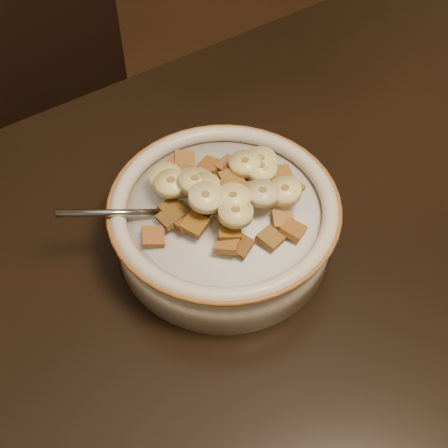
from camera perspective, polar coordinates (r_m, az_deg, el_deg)
chair at (r=1.09m, az=-12.02°, el=2.81°), size 0.52×0.52×0.90m
cereal_bowl at (r=0.61m, az=0.00°, el=-0.29°), size 0.21×0.21×0.05m
milk at (r=0.59m, az=0.00°, el=1.24°), size 0.17×0.17×0.00m
spoon at (r=0.58m, az=-3.26°, el=1.13°), size 0.06×0.05×0.01m
cereal_square_0 at (r=0.57m, az=6.35°, el=-0.52°), size 0.03×0.03×0.01m
cereal_square_1 at (r=0.61m, az=-3.76°, el=4.59°), size 0.03×0.03×0.01m
cereal_square_2 at (r=0.56m, az=-2.67°, el=0.01°), size 0.03×0.03×0.01m
cereal_square_3 at (r=0.61m, az=5.27°, el=4.56°), size 0.03×0.03×0.01m
cereal_square_4 at (r=0.57m, az=-0.91°, el=3.27°), size 0.03×0.03×0.01m
cereal_square_5 at (r=0.62m, az=2.36°, el=5.62°), size 0.02×0.02×0.01m
cereal_square_6 at (r=0.60m, az=4.41°, el=3.82°), size 0.03×0.03×0.01m
cereal_square_7 at (r=0.57m, az=5.42°, el=0.32°), size 0.03×0.03×0.01m
cereal_square_8 at (r=0.61m, az=0.45°, el=5.34°), size 0.03×0.03×0.01m
cereal_square_9 at (r=0.62m, az=-4.52°, el=5.16°), size 0.03×0.03×0.01m
cereal_square_10 at (r=0.60m, az=0.98°, el=4.67°), size 0.03×0.03×0.01m
cereal_square_11 at (r=0.55m, az=0.53°, el=-0.54°), size 0.03×0.03×0.01m
cereal_square_12 at (r=0.56m, az=-0.14°, el=1.37°), size 0.02×0.02×0.01m
cereal_square_13 at (r=0.56m, az=-3.72°, el=0.34°), size 0.02×0.02×0.01m
cereal_square_14 at (r=0.56m, az=4.27°, el=-1.30°), size 0.03×0.03×0.01m
cereal_square_15 at (r=0.58m, az=-4.75°, el=1.36°), size 0.02×0.02×0.01m
cereal_square_16 at (r=0.59m, az=0.68°, el=4.18°), size 0.02×0.02×0.01m
cereal_square_17 at (r=0.62m, az=-3.64°, el=5.87°), size 0.03×0.03×0.01m
cereal_square_18 at (r=0.60m, az=-2.07°, el=4.39°), size 0.02×0.02×0.01m
cereal_square_19 at (r=0.61m, az=-5.55°, el=3.84°), size 0.02×0.02×0.01m
cereal_square_20 at (r=0.62m, az=-1.28°, el=5.38°), size 0.03×0.03×0.01m
cereal_square_21 at (r=0.60m, az=6.12°, el=3.37°), size 0.02×0.02×0.01m
cereal_square_22 at (r=0.57m, az=1.97°, el=2.96°), size 0.03×0.03×0.01m
cereal_square_23 at (r=0.55m, az=0.33°, el=-1.86°), size 0.03×0.03×0.01m
cereal_square_24 at (r=0.61m, az=3.45°, el=4.49°), size 0.03×0.03×0.01m
cereal_square_25 at (r=0.60m, az=3.76°, el=4.04°), size 0.02×0.02×0.01m
cereal_square_26 at (r=0.57m, az=-4.94°, el=0.63°), size 0.02×0.02×0.01m
cereal_square_27 at (r=0.56m, az=-6.51°, el=-1.15°), size 0.03×0.03×0.01m
cereal_square_28 at (r=0.56m, az=-0.33°, el=1.99°), size 0.02×0.02×0.01m
cereal_square_29 at (r=0.61m, az=-4.22°, el=4.79°), size 0.03×0.03×0.01m
cereal_square_30 at (r=0.55m, az=1.44°, el=-1.94°), size 0.03×0.03×0.01m
banana_slice_0 at (r=0.60m, az=1.94°, el=5.54°), size 0.04×0.04×0.01m
banana_slice_1 at (r=0.58m, az=5.57°, el=3.01°), size 0.04×0.04×0.02m
banana_slice_2 at (r=0.54m, az=1.08°, el=1.04°), size 0.04×0.04×0.01m
banana_slice_3 at (r=0.57m, az=3.54°, el=2.82°), size 0.04×0.04×0.01m
banana_slice_4 at (r=0.60m, az=3.36°, el=5.73°), size 0.04×0.04×0.01m
banana_slice_5 at (r=0.55m, az=-1.69°, el=2.42°), size 0.04×0.04×0.01m
banana_slice_6 at (r=0.56m, az=0.83°, el=2.39°), size 0.04×0.04×0.02m
banana_slice_7 at (r=0.59m, az=-5.39°, el=4.28°), size 0.03×0.03×0.01m
banana_slice_8 at (r=0.58m, az=-4.84°, el=3.73°), size 0.04×0.04×0.01m
banana_slice_9 at (r=0.60m, az=3.39°, el=5.09°), size 0.04×0.04×0.01m
banana_slice_10 at (r=0.56m, az=-1.89°, el=3.32°), size 0.03×0.03×0.01m
banana_slice_11 at (r=0.57m, az=-2.65°, el=3.91°), size 0.04×0.04×0.01m
banana_slice_12 at (r=0.55m, az=0.85°, el=2.28°), size 0.04×0.04×0.01m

